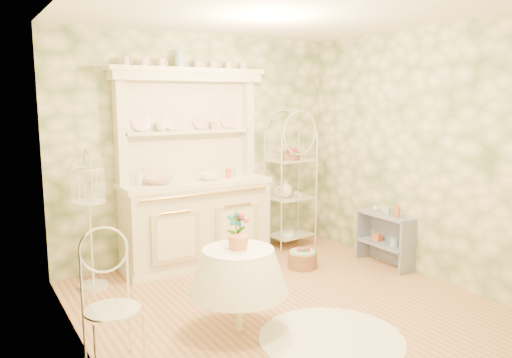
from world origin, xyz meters
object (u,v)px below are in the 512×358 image
kitchen_dresser (195,169)px  side_shelf (385,239)px  round_table (239,297)px  birdcage_stand (90,217)px  bakers_rack (290,181)px  cafe_chair (113,316)px  floor_basket (302,258)px

kitchen_dresser → side_shelf: kitchen_dresser is taller
round_table → birdcage_stand: bearing=116.8°
bakers_rack → cafe_chair: 3.45m
bakers_rack → side_shelf: (0.50, -1.23, -0.56)m
round_table → birdcage_stand: (-0.82, 1.63, 0.46)m
side_shelf → floor_basket: (-0.88, 0.42, -0.21)m
birdcage_stand → cafe_chair: bearing=-98.3°
floor_basket → bakers_rack: bearing=64.5°
side_shelf → cafe_chair: cafe_chair is taller
side_shelf → floor_basket: size_ratio=2.20×
side_shelf → birdcage_stand: size_ratio=0.49×
bakers_rack → birdcage_stand: bearing=176.0°
kitchen_dresser → cafe_chair: (-1.48, -1.81, -0.74)m
kitchen_dresser → floor_basket: size_ratio=6.76×
side_shelf → cafe_chair: size_ratio=0.92×
round_table → cafe_chair: size_ratio=0.74×
bakers_rack → floor_basket: (-0.38, -0.80, -0.77)m
kitchen_dresser → birdcage_stand: bearing=-174.4°
side_shelf → birdcage_stand: (-3.11, 1.05, 0.44)m
floor_basket → kitchen_dresser: bearing=143.3°
round_table → floor_basket: 1.74m
birdcage_stand → floor_basket: birdcage_stand is taller
kitchen_dresser → birdcage_stand: 1.30m
bakers_rack → round_table: bearing=-142.7°
bakers_rack → birdcage_stand: bakers_rack is taller
side_shelf → cafe_chair: 3.42m
side_shelf → bakers_rack: bearing=105.1°
birdcage_stand → floor_basket: size_ratio=4.48×
side_shelf → birdcage_stand: birdcage_stand is taller
kitchen_dresser → cafe_chair: 2.45m
bakers_rack → round_table: (-1.79, -1.81, -0.58)m
bakers_rack → floor_basket: bakers_rack is taller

